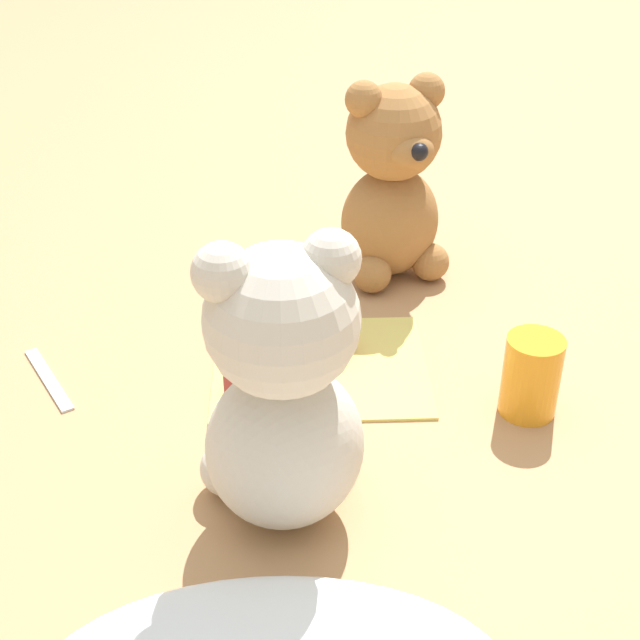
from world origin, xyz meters
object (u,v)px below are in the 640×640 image
(cupcake_near_cream_bear, at_px, (247,371))
(juice_glass, at_px, (531,376))
(cupcake_near_tan_bear, at_px, (327,328))
(teaspoon, at_px, (48,378))
(teddy_bear_cream, at_px, (283,391))
(teddy_bear_tan, at_px, (393,184))

(cupcake_near_cream_bear, distance_m, juice_glass, 0.26)
(cupcake_near_tan_bear, distance_m, teaspoon, 0.27)
(teddy_bear_cream, bearing_deg, teaspoon, -51.24)
(teaspoon, bearing_deg, cupcake_near_tan_bear, 67.07)
(cupcake_near_cream_bear, height_order, juice_glass, juice_glass)
(juice_glass, bearing_deg, cupcake_near_tan_bear, -28.51)
(teddy_bear_cream, height_order, cupcake_near_cream_bear, teddy_bear_cream)
(cupcake_near_tan_bear, height_order, juice_glass, juice_glass)
(cupcake_near_tan_bear, distance_m, juice_glass, 0.20)
(teddy_bear_tan, height_order, juice_glass, teddy_bear_tan)
(teddy_bear_tan, relative_size, cupcake_near_cream_bear, 3.74)
(cupcake_near_cream_bear, xyz_separation_m, cupcake_near_tan_bear, (-0.08, -0.07, 0.00))
(teddy_bear_cream, xyz_separation_m, juice_glass, (-0.22, -0.12, -0.08))
(juice_glass, relative_size, teaspoon, 0.67)
(teddy_bear_tan, height_order, cupcake_near_cream_bear, teddy_bear_tan)
(teddy_bear_tan, xyz_separation_m, teaspoon, (0.35, 0.20, -0.11))
(teddy_bear_cream, distance_m, cupcake_near_tan_bear, 0.24)
(cupcake_near_tan_bear, bearing_deg, teaspoon, 7.03)
(juice_glass, bearing_deg, teaspoon, -8.07)
(teddy_bear_cream, distance_m, teddy_bear_tan, 0.40)
(teddy_bear_cream, xyz_separation_m, cupcake_near_tan_bear, (-0.04, -0.22, -0.09))
(cupcake_near_cream_bear, bearing_deg, teddy_bear_tan, -123.98)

